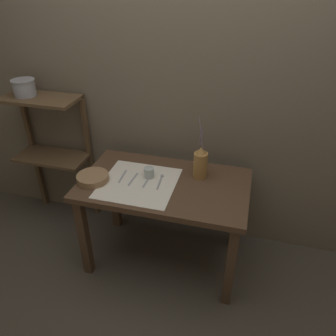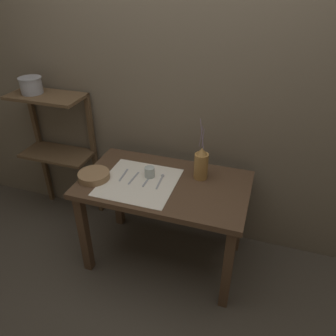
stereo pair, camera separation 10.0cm
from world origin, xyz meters
The scene contains 13 objects.
ground_plane centered at (0.00, 0.00, 0.00)m, with size 12.00×12.00×0.00m, color #473F35.
stone_wall_back centered at (0.00, 0.45, 1.20)m, with size 7.00×0.06×2.40m.
wooden_table centered at (0.00, 0.00, 0.61)m, with size 1.15×0.67×0.72m.
wooden_shelf_unit centered at (-1.04, 0.28, 0.80)m, with size 0.59×0.29×1.14m.
linen_cloth centered at (-0.17, -0.05, 0.72)m, with size 0.50×0.49×0.00m.
pitcher_with_flowers centered at (0.22, 0.13, 0.83)m, with size 0.10×0.10×0.43m.
wooden_bowl centered at (-0.48, -0.11, 0.74)m, with size 0.22×0.22×0.05m.
glass_tumbler_near centered at (-0.12, 0.03, 0.76)m, with size 0.07×0.07×0.07m.
fork_outer centered at (-0.30, -0.01, 0.72)m, with size 0.02×0.16×0.00m.
knife_center centered at (-0.22, -0.02, 0.72)m, with size 0.02×0.16×0.00m.
spoon_inner centered at (-0.12, 0.03, 0.72)m, with size 0.02×0.17×0.02m.
spoon_outer centered at (-0.03, 0.03, 0.72)m, with size 0.03×0.17×0.02m.
metal_pot_large centered at (-1.15, 0.25, 1.21)m, with size 0.17×0.17×0.12m.
Camera 1 is at (0.51, -1.78, 1.97)m, focal length 35.00 mm.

